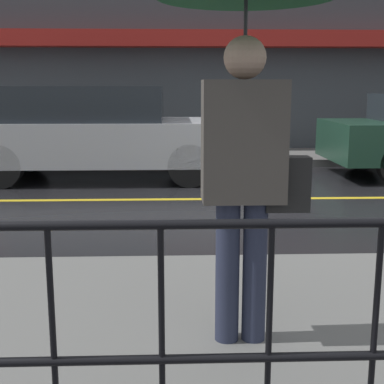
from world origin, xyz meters
TOP-DOWN VIEW (x-y plane):
  - ground_plane at (0.00, 0.00)m, footprint 80.00×80.00m
  - sidewalk_far at (0.00, 4.01)m, footprint 28.00×2.01m
  - lane_marking at (0.00, 0.00)m, footprint 25.20×0.12m
  - building_storefront at (0.00, 5.14)m, footprint 28.00×0.85m
  - pedestrian at (-1.37, -4.55)m, footprint 0.93×0.93m
  - car_silver at (-3.02, 1.80)m, footprint 4.77×1.91m

SIDE VIEW (x-z plane):
  - ground_plane at x=0.00m, z-range 0.00..0.00m
  - lane_marking at x=0.00m, z-range 0.00..0.01m
  - sidewalk_far at x=0.00m, z-range 0.00..0.15m
  - car_silver at x=-3.02m, z-range 0.02..1.59m
  - pedestrian at x=-1.37m, z-range 0.67..2.75m
  - building_storefront at x=0.00m, z-range -0.01..5.39m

